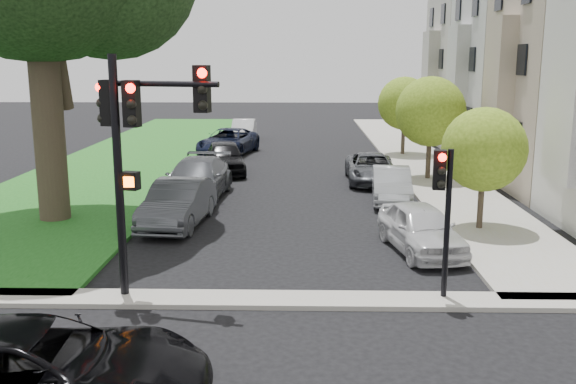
{
  "coord_description": "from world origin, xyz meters",
  "views": [
    {
      "loc": [
        0.39,
        -12.06,
        5.58
      ],
      "look_at": [
        0.0,
        5.0,
        2.0
      ],
      "focal_mm": 40.0,
      "sensor_mm": 36.0,
      "label": 1
    }
  ],
  "objects_px": {
    "small_tree_b": "(430,112)",
    "car_parked_0": "(421,228)",
    "car_parked_5": "(178,203)",
    "car_parked_6": "(197,179)",
    "car_parked_8": "(228,142)",
    "traffic_signal_main": "(136,134)",
    "traffic_signal_secondary": "(443,197)",
    "car_cross_near": "(35,372)",
    "car_parked_9": "(244,130)",
    "small_tree_c": "(404,103)",
    "car_parked_1": "(391,185)",
    "car_parked_2": "(371,168)",
    "car_parked_7": "(225,157)",
    "small_tree_a": "(484,150)"
  },
  "relations": [
    {
      "from": "car_parked_2",
      "to": "car_parked_5",
      "type": "height_order",
      "value": "car_parked_5"
    },
    {
      "from": "car_parked_1",
      "to": "car_parked_9",
      "type": "bearing_deg",
      "value": 116.26
    },
    {
      "from": "car_cross_near",
      "to": "car_parked_9",
      "type": "bearing_deg",
      "value": -4.11
    },
    {
      "from": "car_parked_0",
      "to": "small_tree_c",
      "type": "bearing_deg",
      "value": 72.94
    },
    {
      "from": "small_tree_c",
      "to": "car_parked_0",
      "type": "xyz_separation_m",
      "value": [
        -2.35,
        -18.84,
        -2.31
      ]
    },
    {
      "from": "car_parked_2",
      "to": "car_parked_9",
      "type": "height_order",
      "value": "car_parked_9"
    },
    {
      "from": "car_parked_9",
      "to": "small_tree_a",
      "type": "bearing_deg",
      "value": -67.48
    },
    {
      "from": "car_parked_6",
      "to": "car_parked_9",
      "type": "bearing_deg",
      "value": 92.77
    },
    {
      "from": "car_cross_near",
      "to": "car_parked_7",
      "type": "bearing_deg",
      "value": -4.82
    },
    {
      "from": "small_tree_b",
      "to": "car_parked_1",
      "type": "height_order",
      "value": "small_tree_b"
    },
    {
      "from": "car_parked_6",
      "to": "car_parked_8",
      "type": "bearing_deg",
      "value": 93.9
    },
    {
      "from": "car_parked_9",
      "to": "traffic_signal_main",
      "type": "bearing_deg",
      "value": -89.72
    },
    {
      "from": "car_parked_2",
      "to": "car_parked_8",
      "type": "height_order",
      "value": "car_parked_8"
    },
    {
      "from": "traffic_signal_secondary",
      "to": "car_parked_7",
      "type": "bearing_deg",
      "value": 112.63
    },
    {
      "from": "traffic_signal_main",
      "to": "car_parked_2",
      "type": "distance_m",
      "value": 16.37
    },
    {
      "from": "small_tree_a",
      "to": "car_parked_6",
      "type": "xyz_separation_m",
      "value": [
        -10.05,
        4.68,
        -1.9
      ]
    },
    {
      "from": "car_parked_6",
      "to": "car_parked_8",
      "type": "xyz_separation_m",
      "value": [
        -0.11,
        12.03,
        -0.04
      ]
    },
    {
      "from": "car_parked_9",
      "to": "car_parked_2",
      "type": "bearing_deg",
      "value": -64.87
    },
    {
      "from": "car_parked_6",
      "to": "small_tree_a",
      "type": "bearing_deg",
      "value": -21.58
    },
    {
      "from": "traffic_signal_secondary",
      "to": "car_parked_6",
      "type": "xyz_separation_m",
      "value": [
        -7.44,
        10.9,
        -1.7
      ]
    },
    {
      "from": "small_tree_c",
      "to": "car_parked_7",
      "type": "bearing_deg",
      "value": -148.36
    },
    {
      "from": "small_tree_c",
      "to": "car_parked_8",
      "type": "distance_m",
      "value": 10.41
    },
    {
      "from": "car_parked_1",
      "to": "car_parked_9",
      "type": "relative_size",
      "value": 0.95
    },
    {
      "from": "car_parked_6",
      "to": "car_parked_7",
      "type": "xyz_separation_m",
      "value": [
        0.43,
        5.91,
        -0.02
      ]
    },
    {
      "from": "car_parked_5",
      "to": "car_parked_6",
      "type": "distance_m",
      "value": 4.2
    },
    {
      "from": "small_tree_b",
      "to": "traffic_signal_main",
      "type": "distance_m",
      "value": 17.86
    },
    {
      "from": "small_tree_b",
      "to": "car_parked_0",
      "type": "relative_size",
      "value": 1.15
    },
    {
      "from": "car_parked_9",
      "to": "car_cross_near",
      "type": "bearing_deg",
      "value": -90.5
    },
    {
      "from": "small_tree_c",
      "to": "car_parked_8",
      "type": "relative_size",
      "value": 0.83
    },
    {
      "from": "traffic_signal_secondary",
      "to": "car_parked_9",
      "type": "relative_size",
      "value": 0.83
    },
    {
      "from": "traffic_signal_main",
      "to": "car_parked_5",
      "type": "relative_size",
      "value": 1.21
    },
    {
      "from": "small_tree_c",
      "to": "traffic_signal_secondary",
      "type": "distance_m",
      "value": 22.9
    },
    {
      "from": "traffic_signal_main",
      "to": "car_parked_7",
      "type": "distance_m",
      "value": 17.06
    },
    {
      "from": "small_tree_b",
      "to": "traffic_signal_main",
      "type": "height_order",
      "value": "traffic_signal_main"
    },
    {
      "from": "small_tree_c",
      "to": "car_parked_1",
      "type": "height_order",
      "value": "small_tree_c"
    },
    {
      "from": "traffic_signal_main",
      "to": "car_parked_6",
      "type": "bearing_deg",
      "value": 92.63
    },
    {
      "from": "car_parked_0",
      "to": "car_parked_8",
      "type": "height_order",
      "value": "car_parked_8"
    },
    {
      "from": "traffic_signal_secondary",
      "to": "car_parked_8",
      "type": "relative_size",
      "value": 0.65
    },
    {
      "from": "small_tree_c",
      "to": "car_parked_5",
      "type": "relative_size",
      "value": 0.97
    },
    {
      "from": "car_parked_1",
      "to": "car_parked_2",
      "type": "xyz_separation_m",
      "value": [
        -0.36,
        4.0,
        -0.02
      ]
    },
    {
      "from": "traffic_signal_main",
      "to": "car_parked_0",
      "type": "xyz_separation_m",
      "value": [
        7.21,
        3.86,
        -3.2
      ]
    },
    {
      "from": "traffic_signal_main",
      "to": "car_parked_2",
      "type": "relative_size",
      "value": 1.2
    },
    {
      "from": "traffic_signal_secondary",
      "to": "car_parked_7",
      "type": "relative_size",
      "value": 0.78
    },
    {
      "from": "car_parked_0",
      "to": "traffic_signal_secondary",
      "type": "bearing_deg",
      "value": -103.93
    },
    {
      "from": "car_parked_7",
      "to": "car_parked_1",
      "type": "bearing_deg",
      "value": -50.37
    },
    {
      "from": "car_parked_0",
      "to": "car_parked_2",
      "type": "distance_m",
      "value": 10.64
    },
    {
      "from": "car_cross_near",
      "to": "car_parked_6",
      "type": "bearing_deg",
      "value": -3.64
    },
    {
      "from": "car_parked_5",
      "to": "car_parked_6",
      "type": "relative_size",
      "value": 0.85
    },
    {
      "from": "traffic_signal_main",
      "to": "car_cross_near",
      "type": "distance_m",
      "value": 6.06
    },
    {
      "from": "traffic_signal_secondary",
      "to": "car_parked_0",
      "type": "xyz_separation_m",
      "value": [
        0.27,
        3.9,
        -1.79
      ]
    }
  ]
}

